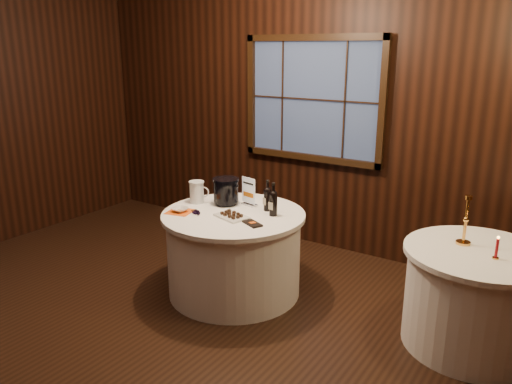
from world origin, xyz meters
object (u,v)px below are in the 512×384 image
Objects in this scene: side_table at (474,298)px; port_bottle_right at (273,201)px; port_bottle_left at (267,197)px; grape_bunch at (198,212)px; chocolate_plate at (232,216)px; brass_candlestick at (465,227)px; cracker_bowl at (180,210)px; main_table at (234,253)px; glass_pitcher at (197,192)px; sign_stand at (249,196)px; red_candle at (497,250)px; chocolate_box at (252,224)px; ice_bucket at (226,191)px.

port_bottle_right reaches higher than side_table.
port_bottle_left reaches higher than grape_bunch.
brass_candlestick is at bearing 14.89° from chocolate_plate.
grape_bunch is 0.17m from cracker_bowl.
glass_pitcher is at bearing 173.25° from main_table.
sign_stand is at bearing -176.71° from brass_candlestick.
main_table is 0.54m from sign_stand.
chocolate_plate is 0.49m from cracker_bowl.
cracker_bowl is at bearing -169.94° from red_candle.
grape_bunch is at bearing -170.40° from red_candle.
cracker_bowl is 0.37× the size of brass_candlestick.
port_bottle_left is 1.80× the size of grape_bunch.
glass_pitcher is at bearing 99.79° from cracker_bowl.
port_bottle_right reaches higher than chocolate_box.
brass_candlestick is at bearing 5.77° from ice_bucket.
brass_candlestick is (1.53, 0.23, 0.01)m from port_bottle_right.
port_bottle_left is at bearing 8.79° from ice_bucket.
port_bottle_right reaches higher than red_candle.
brass_candlestick is (2.33, 0.31, 0.03)m from glass_pitcher.
brass_candlestick is at bearing 15.04° from cracker_bowl.
port_bottle_left reaches higher than ice_bucket.
port_bottle_left is at bearing 46.40° from main_table.
red_candle is (1.78, 0.07, -0.06)m from port_bottle_right.
ice_bucket is at bearing -174.03° from port_bottle_right.
brass_candlestick is (1.65, 0.14, 0.01)m from port_bottle_left.
grape_bunch is (-0.25, -0.19, 0.40)m from main_table.
cracker_bowl is (-0.41, -0.24, 0.40)m from main_table.
brass_candlestick is (2.28, 0.61, 0.12)m from cracker_bowl.
cracker_bowl is (-0.48, -0.13, 0.00)m from chocolate_plate.
glass_pitcher reaches higher than red_candle.
red_candle is (2.36, 0.40, 0.05)m from grape_bunch.
side_table is 2.53m from glass_pitcher.
glass_pitcher is at bearing -143.49° from sign_stand.
ice_bucket is at bearing -146.70° from port_bottle_left.
red_candle is at bearing -40.25° from side_table.
main_table is 4.66× the size of sign_stand.
port_bottle_left is at bearing 36.63° from cracker_bowl.
brass_candlestick is (1.55, 0.53, 0.13)m from chocolate_box.
chocolate_box is 0.73m from cracker_bowl.
grape_bunch is 0.75× the size of glass_pitcher.
sign_stand is at bearing 0.36° from glass_pitcher.
grape_bunch is 0.34m from glass_pitcher.
glass_pitcher is at bearing -172.31° from brass_candlestick.
red_candle is (2.12, -0.06, -0.03)m from sign_stand.
side_table is 2.02m from chocolate_plate.
sign_stand is 1.75× the size of grape_bunch.
chocolate_box is at bearing -161.31° from brass_candlestick.
port_bottle_left is (0.22, -0.04, 0.03)m from sign_stand.
port_bottle_left is 1.67× the size of red_candle.
grape_bunch is at bearing -165.08° from brass_candlestick.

